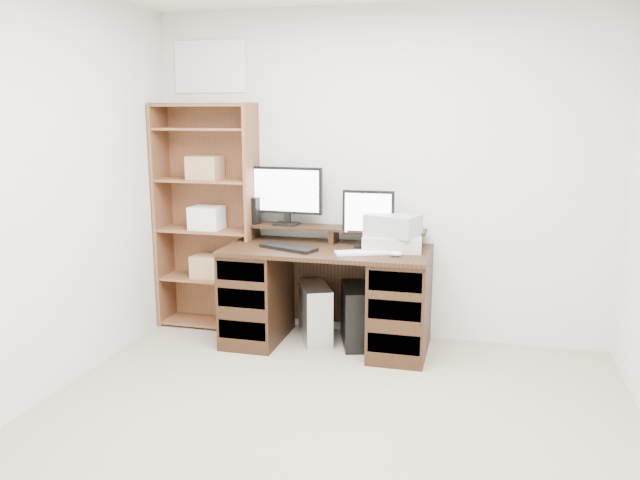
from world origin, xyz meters
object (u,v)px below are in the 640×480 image
at_px(monitor_wide, 287,193).
at_px(bookshelf, 208,215).
at_px(tower_black, 356,315).
at_px(tower_silver, 315,313).
at_px(monitor_small, 368,216).
at_px(desk, 327,295).
at_px(printer, 393,243).

xyz_separation_m(monitor_wide, bookshelf, (-0.67, -0.00, -0.20)).
xyz_separation_m(tower_black, bookshelf, (-1.25, 0.15, 0.69)).
bearing_deg(tower_silver, monitor_small, -17.64).
relative_size(monitor_small, bookshelf, 0.23).
distance_m(desk, bookshelf, 1.19).
relative_size(monitor_wide, tower_black, 1.16).
xyz_separation_m(monitor_small, bookshelf, (-1.32, 0.09, -0.06)).
relative_size(monitor_wide, tower_silver, 1.29).
xyz_separation_m(printer, tower_silver, (-0.58, 0.01, -0.58)).
height_order(monitor_small, printer, monitor_small).
bearing_deg(desk, bookshelf, 168.43).
xyz_separation_m(desk, monitor_wide, (-0.37, 0.21, 0.73)).
distance_m(monitor_small, bookshelf, 1.32).
bearing_deg(tower_black, monitor_small, 19.14).
bearing_deg(tower_black, monitor_wide, 148.43).
height_order(printer, tower_black, printer).
relative_size(desk, bookshelf, 0.83).
distance_m(desk, tower_silver, 0.22).
bearing_deg(desk, tower_black, 17.39).
distance_m(monitor_wide, printer, 0.92).
bearing_deg(tower_silver, tower_black, -25.58).
bearing_deg(bookshelf, tower_black, -6.76).
distance_m(printer, bookshelf, 1.52).
height_order(tower_black, bookshelf, bookshelf).
bearing_deg(printer, bookshelf, 169.16).
bearing_deg(tower_black, bookshelf, 155.95).
height_order(tower_silver, bookshelf, bookshelf).
bearing_deg(desk, tower_silver, 148.19).
distance_m(monitor_wide, monitor_small, 0.68).
height_order(desk, monitor_small, monitor_small).
distance_m(printer, tower_black, 0.64).
xyz_separation_m(desk, monitor_small, (0.28, 0.12, 0.59)).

